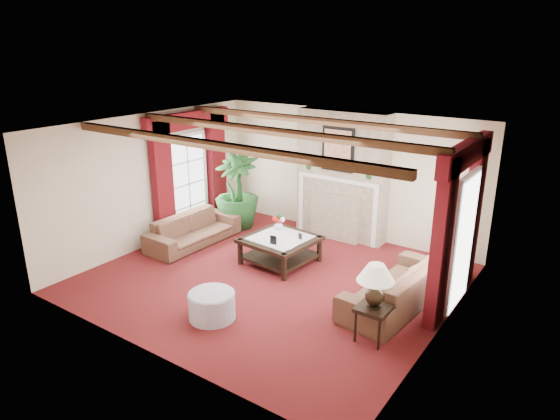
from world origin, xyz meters
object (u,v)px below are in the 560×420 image
Objects in this scene: sofa_left at (193,225)px; potted_palm at (237,206)px; sofa_right at (397,279)px; side_table at (373,323)px; ottoman at (212,306)px; coffee_table at (280,250)px.

potted_palm is (0.11, 1.31, 0.08)m from sofa_left.
potted_palm is at bearing -101.52° from sofa_right.
potted_palm is 5.10m from side_table.
side_table is at bearing 11.40° from sofa_right.
side_table is 0.74× the size of ottoman.
ottoman is (-2.13, -1.99, -0.24)m from sofa_right.
sofa_right is 2.93m from ottoman.
potted_palm is at bearing 156.24° from coffee_table.
sofa_left is at bearing -167.66° from coffee_table.
sofa_right is 4.54m from potted_palm.
sofa_right is at bearing 42.99° from ottoman.
ottoman is at bearing -77.22° from coffee_table.
potted_palm is 2.59× the size of ottoman.
side_table is at bearing -23.71° from coffee_table.
potted_palm is at bearing 123.74° from ottoman.
sofa_left reaches higher than ottoman.
sofa_right is at bearing -88.53° from sofa_left.
side_table reaches higher than ottoman.
sofa_left is 4.46m from sofa_right.
sofa_left reaches higher than side_table.
coffee_table is at bearing 151.21° from side_table.
sofa_right reaches higher than coffee_table.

